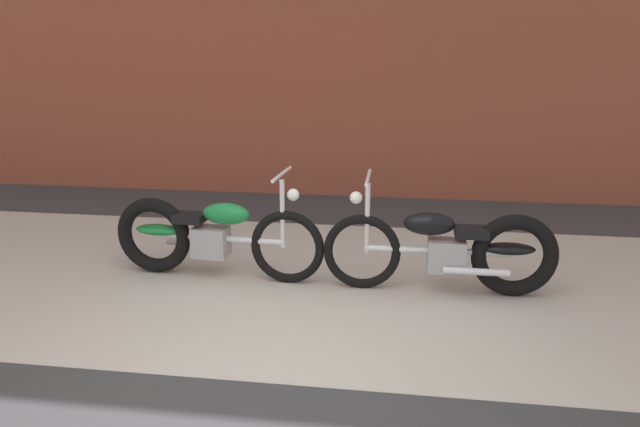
# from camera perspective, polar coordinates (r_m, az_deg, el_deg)

# --- Properties ---
(ground_plane) EXTENTS (80.00, 80.00, 0.00)m
(ground_plane) POSITION_cam_1_polar(r_m,az_deg,el_deg) (3.96, -4.52, -16.03)
(ground_plane) COLOR #38383A
(sidewalk_slab) EXTENTS (36.00, 3.50, 0.01)m
(sidewalk_slab) POSITION_cam_1_polar(r_m,az_deg,el_deg) (5.50, -0.57, -6.43)
(sidewalk_slab) COLOR #B2ADA3
(sidewalk_slab) RESTS_ON ground
(motorcycle_green) EXTENTS (2.01, 0.58, 1.03)m
(motorcycle_green) POSITION_cam_1_polar(r_m,az_deg,el_deg) (5.58, -11.21, -2.07)
(motorcycle_green) COLOR black
(motorcycle_green) RESTS_ON ground
(motorcycle_black) EXTENTS (2.01, 0.58, 1.03)m
(motorcycle_black) POSITION_cam_1_polar(r_m,az_deg,el_deg) (5.23, 12.94, -3.40)
(motorcycle_black) COLOR black
(motorcycle_black) RESTS_ON ground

